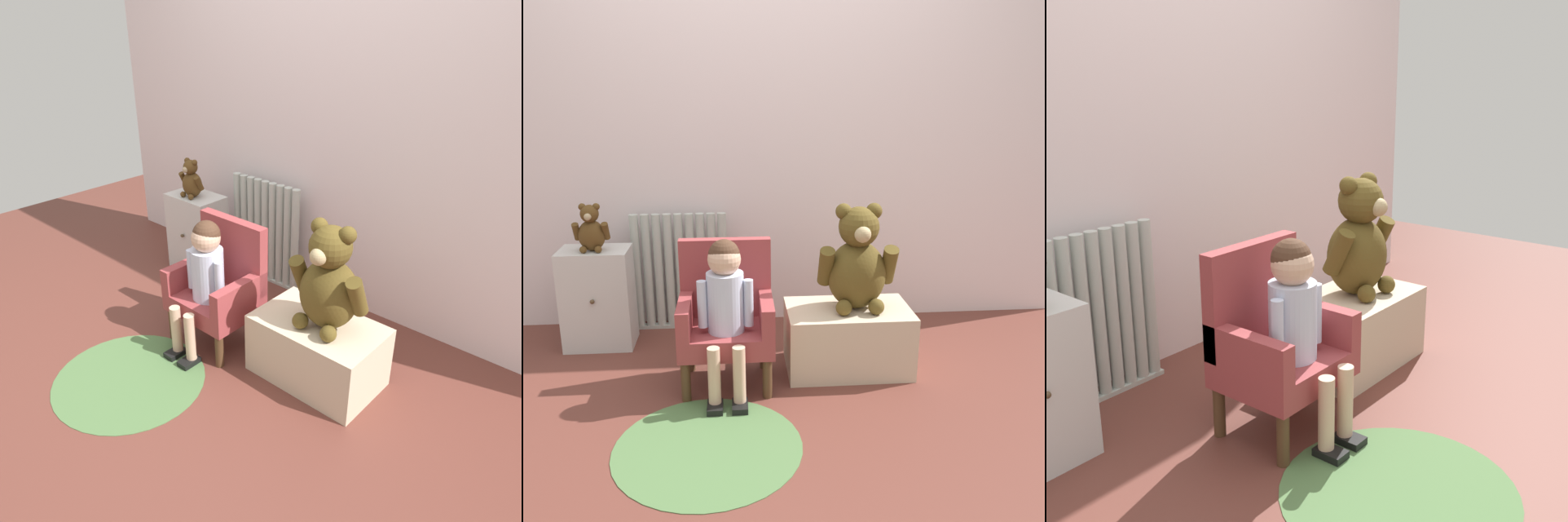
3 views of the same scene
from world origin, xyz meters
The scene contains 10 objects.
ground_plane centered at (0.00, 0.00, 0.00)m, with size 6.00×6.00×0.00m, color brown.
back_wall centered at (0.00, 1.21, 1.20)m, with size 3.80×0.05×2.40m, color silver.
radiator centered at (-0.45, 1.08, 0.34)m, with size 0.56×0.05×0.69m.
small_dresser centered at (-0.88, 0.87, 0.27)m, with size 0.37×0.27×0.55m.
child_armchair centered at (-0.18, 0.41, 0.33)m, with size 0.44×0.36×0.68m.
child_figure centered at (-0.18, 0.30, 0.47)m, with size 0.25×0.35×0.73m.
low_bench centered at (0.42, 0.48, 0.16)m, with size 0.61×0.39×0.32m, color beige.
large_teddy_bear centered at (0.46, 0.48, 0.55)m, with size 0.38×0.27×0.53m.
small_teddy_bear centered at (-0.88, 0.84, 0.66)m, with size 0.18×0.13×0.25m.
floor_rug centered at (-0.26, -0.17, 0.00)m, with size 0.75×0.75×0.01m, color #4B6E3F.
Camera 1 is at (1.57, -1.22, 1.69)m, focal length 35.00 mm.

